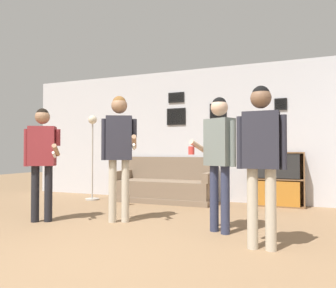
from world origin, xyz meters
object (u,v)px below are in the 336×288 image
bookshelf (278,179)px  couch (165,187)px  bottle_on_floor (128,200)px  person_spectator_near_bookshelf (261,149)px  floor_lamp (92,145)px  person_player_foreground_center (119,143)px  person_watcher_holding_cup (219,149)px  person_player_foreground_left (42,152)px

bookshelf → couch: bearing=-174.8°
couch → bottle_on_floor: 0.86m
bookshelf → person_spectator_near_bookshelf: person_spectator_near_bookshelf is taller
bookshelf → floor_lamp: bearing=-170.8°
person_player_foreground_center → bottle_on_floor: bearing=114.1°
couch → person_watcher_holding_cup: 2.72m
person_player_foreground_left → person_player_foreground_center: 1.11m
couch → person_spectator_near_bookshelf: size_ratio=1.18×
person_spectator_near_bookshelf → bottle_on_floor: 3.38m
person_player_foreground_left → bottle_on_floor: bearing=76.0°
person_spectator_near_bookshelf → person_player_foreground_center: bearing=163.7°
person_player_foreground_center → person_watcher_holding_cup: person_player_foreground_center is taller
person_player_foreground_center → person_watcher_holding_cup: size_ratio=1.07×
couch → person_player_foreground_center: person_player_foreground_center is taller
person_watcher_holding_cup → bottle_on_floor: 2.66m
floor_lamp → person_watcher_holding_cup: size_ratio=1.04×
couch → person_spectator_near_bookshelf: bearing=-50.9°
bookshelf → bottle_on_floor: bookshelf is taller
couch → person_player_foreground_left: size_ratio=1.22×
person_player_foreground_left → person_player_foreground_center: person_player_foreground_center is taller
bottle_on_floor → couch: bearing=55.0°
couch → bottle_on_floor: bearing=-125.0°
couch → person_watcher_holding_cup: size_ratio=1.18×
floor_lamp → person_spectator_near_bookshelf: floor_lamp is taller
bookshelf → bottle_on_floor: size_ratio=3.91×
couch → bookshelf: (2.14, 0.20, 0.20)m
person_player_foreground_left → person_watcher_holding_cup: (2.48, 0.32, 0.04)m
bookshelf → person_player_foreground_center: size_ratio=0.55×
person_player_foreground_left → person_watcher_holding_cup: 2.50m
person_player_foreground_center → couch: bearing=93.4°
bookshelf → person_player_foreground_left: person_player_foreground_left is taller
person_player_foreground_left → bottle_on_floor: (0.43, 1.73, -0.89)m
couch → bottle_on_floor: (-0.48, -0.68, -0.19)m
couch → bookshelf: size_ratio=2.00×
person_player_foreground_center → person_spectator_near_bookshelf: size_ratio=1.07×
person_spectator_near_bookshelf → bottle_on_floor: (-2.61, 1.93, -0.93)m
person_spectator_near_bookshelf → bottle_on_floor: size_ratio=6.64×
bookshelf → floor_lamp: floor_lamp is taller
couch → person_player_foreground_left: (-0.91, -2.42, 0.69)m
floor_lamp → couch: bearing=14.7°
couch → floor_lamp: 1.73m
couch → person_spectator_near_bookshelf: 3.45m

